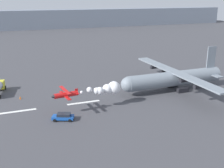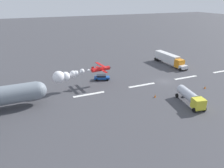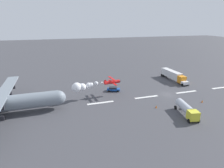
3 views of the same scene
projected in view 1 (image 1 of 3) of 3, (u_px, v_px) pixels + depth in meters
runway_stripe_3 at (18, 111)px, 62.33m from camera, size 8.00×0.90×0.01m
runway_stripe_4 at (84, 102)px, 67.49m from camera, size 8.00×0.90×0.01m
cargo_transport_plane at (171, 78)px, 75.09m from camera, size 29.50×37.28×11.23m
stunt_biplane_red at (103, 89)px, 63.63m from camera, size 16.29×6.18×2.96m
followme_car_yellow at (63, 117)px, 57.67m from camera, size 4.76×3.34×1.52m
traffic_cone_far at (20, 98)px, 69.64m from camera, size 0.44×0.44×0.75m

